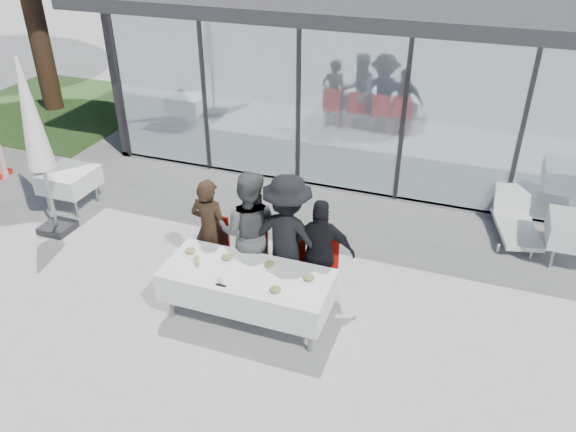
{
  "coord_description": "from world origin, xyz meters",
  "views": [
    {
      "loc": [
        2.29,
        -5.44,
        5.14
      ],
      "look_at": [
        -0.11,
        1.2,
        0.98
      ],
      "focal_mm": 35.0,
      "sensor_mm": 36.0,
      "label": 1
    }
  ],
  "objects_px": {
    "diner_c": "(287,238)",
    "diner_chair_c": "(289,260)",
    "diner_chair_b": "(251,252)",
    "juice_bottle": "(197,260)",
    "plate_a": "(190,251)",
    "market_umbrella": "(33,125)",
    "diner_chair_d": "(321,266)",
    "diner_d": "(321,253)",
    "lounger": "(515,220)",
    "plate_c": "(269,265)",
    "spare_table_left": "(69,180)",
    "plate_d": "(309,278)",
    "diner_b": "(249,231)",
    "dining_table": "(247,285)",
    "plate_extra": "(275,290)",
    "plate_b": "(227,258)",
    "diner_a": "(210,230)",
    "diner_chair_a": "(213,244)",
    "folded_eyeglasses": "(221,285)"
  },
  "relations": [
    {
      "from": "diner_chair_b",
      "to": "plate_c",
      "type": "xyz_separation_m",
      "value": [
        0.49,
        -0.52,
        0.24
      ]
    },
    {
      "from": "diner_c",
      "to": "juice_bottle",
      "type": "xyz_separation_m",
      "value": [
        -1.01,
        -0.76,
        -0.12
      ]
    },
    {
      "from": "plate_c",
      "to": "diner_b",
      "type": "bearing_deg",
      "value": 136.21
    },
    {
      "from": "diner_d",
      "to": "plate_d",
      "type": "bearing_deg",
      "value": 80.51
    },
    {
      "from": "market_umbrella",
      "to": "plate_b",
      "type": "bearing_deg",
      "value": -11.89
    },
    {
      "from": "diner_d",
      "to": "plate_d",
      "type": "distance_m",
      "value": 0.58
    },
    {
      "from": "dining_table",
      "to": "plate_extra",
      "type": "height_order",
      "value": "plate_extra"
    },
    {
      "from": "plate_a",
      "to": "market_umbrella",
      "type": "relative_size",
      "value": 0.08
    },
    {
      "from": "diner_chair_b",
      "to": "juice_bottle",
      "type": "xyz_separation_m",
      "value": [
        -0.44,
        -0.81,
        0.28
      ]
    },
    {
      "from": "diner_c",
      "to": "diner_b",
      "type": "bearing_deg",
      "value": 0.47
    },
    {
      "from": "diner_c",
      "to": "diner_chair_c",
      "type": "bearing_deg",
      "value": -89.53
    },
    {
      "from": "diner_c",
      "to": "plate_c",
      "type": "xyz_separation_m",
      "value": [
        -0.09,
        -0.47,
        -0.16
      ]
    },
    {
      "from": "spare_table_left",
      "to": "juice_bottle",
      "type": "bearing_deg",
      "value": -26.81
    },
    {
      "from": "diner_c",
      "to": "lounger",
      "type": "xyz_separation_m",
      "value": [
        3.08,
        2.85,
        -0.68
      ]
    },
    {
      "from": "plate_d",
      "to": "diner_chair_a",
      "type": "bearing_deg",
      "value": 159.62
    },
    {
      "from": "diner_chair_b",
      "to": "lounger",
      "type": "height_order",
      "value": "diner_chair_b"
    },
    {
      "from": "diner_b",
      "to": "market_umbrella",
      "type": "height_order",
      "value": "market_umbrella"
    },
    {
      "from": "diner_c",
      "to": "plate_a",
      "type": "bearing_deg",
      "value": 24.38
    },
    {
      "from": "diner_chair_c",
      "to": "diner_chair_d",
      "type": "height_order",
      "value": "same"
    },
    {
      "from": "diner_chair_b",
      "to": "diner_d",
      "type": "distance_m",
      "value": 1.1
    },
    {
      "from": "diner_d",
      "to": "lounger",
      "type": "bearing_deg",
      "value": -143.2
    },
    {
      "from": "plate_d",
      "to": "spare_table_left",
      "type": "distance_m",
      "value": 5.35
    },
    {
      "from": "diner_chair_d",
      "to": "market_umbrella",
      "type": "distance_m",
      "value": 5.0
    },
    {
      "from": "plate_d",
      "to": "folded_eyeglasses",
      "type": "bearing_deg",
      "value": -154.22
    },
    {
      "from": "diner_chair_d",
      "to": "juice_bottle",
      "type": "height_order",
      "value": "diner_chair_d"
    },
    {
      "from": "dining_table",
      "to": "diner_b",
      "type": "height_order",
      "value": "diner_b"
    },
    {
      "from": "diner_d",
      "to": "diner_chair_d",
      "type": "xyz_separation_m",
      "value": [
        -0.0,
        0.05,
        -0.26
      ]
    },
    {
      "from": "plate_d",
      "to": "diner_chair_d",
      "type": "bearing_deg",
      "value": 91.28
    },
    {
      "from": "diner_a",
      "to": "diner_c",
      "type": "distance_m",
      "value": 1.21
    },
    {
      "from": "diner_chair_d",
      "to": "juice_bottle",
      "type": "distance_m",
      "value": 1.73
    },
    {
      "from": "diner_a",
      "to": "plate_a",
      "type": "relative_size",
      "value": 7.06
    },
    {
      "from": "diner_chair_b",
      "to": "spare_table_left",
      "type": "relative_size",
      "value": 1.13
    },
    {
      "from": "plate_d",
      "to": "diner_b",
      "type": "bearing_deg",
      "value": 151.63
    },
    {
      "from": "plate_d",
      "to": "lounger",
      "type": "distance_m",
      "value": 4.33
    },
    {
      "from": "diner_b",
      "to": "diner_chair_c",
      "type": "distance_m",
      "value": 0.7
    },
    {
      "from": "diner_d",
      "to": "plate_d",
      "type": "height_order",
      "value": "diner_d"
    },
    {
      "from": "diner_chair_b",
      "to": "diner_chair_a",
      "type": "bearing_deg",
      "value": 180.0
    },
    {
      "from": "diner_chair_d",
      "to": "juice_bottle",
      "type": "bearing_deg",
      "value": -151.58
    },
    {
      "from": "plate_b",
      "to": "plate_extra",
      "type": "height_order",
      "value": "same"
    },
    {
      "from": "plate_c",
      "to": "spare_table_left",
      "type": "height_order",
      "value": "plate_c"
    },
    {
      "from": "diner_chair_d",
      "to": "juice_bottle",
      "type": "xyz_separation_m",
      "value": [
        -1.5,
        -0.81,
        0.28
      ]
    },
    {
      "from": "diner_c",
      "to": "diner_chair_c",
      "type": "xyz_separation_m",
      "value": [
        -0.0,
        0.05,
        -0.4
      ]
    },
    {
      "from": "spare_table_left",
      "to": "market_umbrella",
      "type": "bearing_deg",
      "value": -70.68
    },
    {
      "from": "diner_d",
      "to": "plate_a",
      "type": "xyz_separation_m",
      "value": [
        -1.72,
        -0.55,
        -0.03
      ]
    },
    {
      "from": "diner_b",
      "to": "diner_chair_c",
      "type": "xyz_separation_m",
      "value": [
        0.58,
        0.05,
        -0.38
      ]
    },
    {
      "from": "diner_chair_d",
      "to": "plate_b",
      "type": "relative_size",
      "value": 4.22
    },
    {
      "from": "diner_b",
      "to": "plate_a",
      "type": "bearing_deg",
      "value": 29.47
    },
    {
      "from": "diner_a",
      "to": "diner_chair_b",
      "type": "xyz_separation_m",
      "value": [
        0.62,
        0.05,
        -0.28
      ]
    },
    {
      "from": "diner_chair_a",
      "to": "diner_d",
      "type": "distance_m",
      "value": 1.71
    },
    {
      "from": "diner_chair_c",
      "to": "lounger",
      "type": "bearing_deg",
      "value": 42.26
    }
  ]
}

